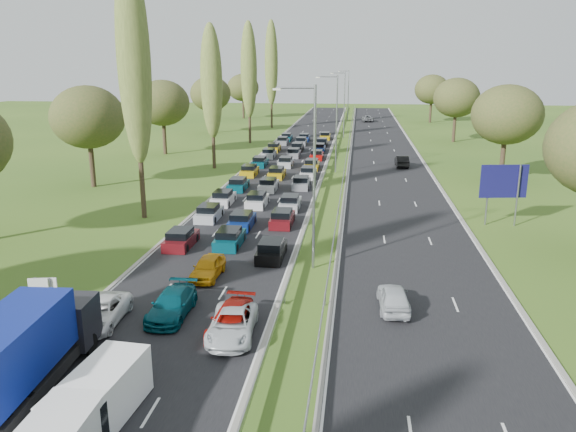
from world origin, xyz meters
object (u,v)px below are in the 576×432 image
(near_car_2, at_px, (100,312))
(info_sign, at_px, (43,291))
(blue_lorry, at_px, (26,350))
(direction_sign, at_px, (504,184))
(white_van_front, at_px, (102,394))

(near_car_2, height_order, info_sign, info_sign)
(near_car_2, bearing_deg, blue_lorry, -94.46)
(blue_lorry, height_order, direction_sign, direction_sign)
(white_van_front, xyz_separation_m, direction_sign, (21.56, 29.87, 2.52))
(near_car_2, relative_size, blue_lorry, 0.54)
(white_van_front, xyz_separation_m, info_sign, (-7.24, 8.48, 0.33))
(blue_lorry, height_order, white_van_front, blue_lorry)
(near_car_2, relative_size, info_sign, 2.25)
(direction_sign, bearing_deg, info_sign, -143.40)
(info_sign, bearing_deg, near_car_2, -12.54)
(near_car_2, xyz_separation_m, blue_lorry, (-0.11, -6.33, 1.24))
(blue_lorry, relative_size, direction_sign, 1.67)
(blue_lorry, xyz_separation_m, direction_sign, (25.40, 28.51, 1.65))
(blue_lorry, distance_m, white_van_front, 4.17)
(near_car_2, bearing_deg, info_sign, 164.04)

